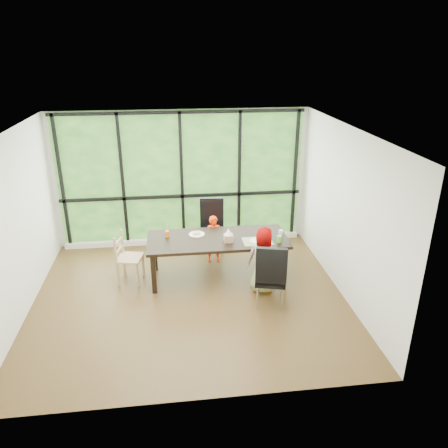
{
  "coord_description": "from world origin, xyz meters",
  "views": [
    {
      "loc": [
        -0.21,
        -6.17,
        3.84
      ],
      "look_at": [
        0.63,
        0.51,
        1.05
      ],
      "focal_mm": 35.04,
      "sensor_mm": 36.0,
      "label": 1
    }
  ],
  "objects_px": {
    "chair_interior_leather": "(271,274)",
    "chair_end_beech": "(130,258)",
    "child_toddler": "(214,239)",
    "green_cup": "(279,239)",
    "child_older": "(264,260)",
    "plate_far": "(197,234)",
    "white_mug": "(281,232)",
    "orange_cup": "(167,234)",
    "tissue_box": "(228,238)",
    "chair_window_leather": "(212,228)",
    "plate_near": "(257,241)",
    "dining_table": "(218,258)"
  },
  "relations": [
    {
      "from": "chair_interior_leather",
      "to": "chair_end_beech",
      "type": "bearing_deg",
      "value": -10.1
    },
    {
      "from": "child_toddler",
      "to": "green_cup",
      "type": "distance_m",
      "value": 1.39
    },
    {
      "from": "child_older",
      "to": "plate_far",
      "type": "relative_size",
      "value": 4.1
    },
    {
      "from": "child_older",
      "to": "white_mug",
      "type": "height_order",
      "value": "child_older"
    },
    {
      "from": "orange_cup",
      "to": "tissue_box",
      "type": "height_order",
      "value": "tissue_box"
    },
    {
      "from": "plate_far",
      "to": "orange_cup",
      "type": "bearing_deg",
      "value": -177.45
    },
    {
      "from": "chair_window_leather",
      "to": "chair_end_beech",
      "type": "relative_size",
      "value": 1.2
    },
    {
      "from": "child_toddler",
      "to": "chair_interior_leather",
      "type": "bearing_deg",
      "value": -63.67
    },
    {
      "from": "plate_near",
      "to": "orange_cup",
      "type": "bearing_deg",
      "value": 166.27
    },
    {
      "from": "chair_interior_leather",
      "to": "orange_cup",
      "type": "bearing_deg",
      "value": -21.91
    },
    {
      "from": "child_older",
      "to": "plate_far",
      "type": "xyz_separation_m",
      "value": [
        -1.05,
        0.75,
        0.19
      ]
    },
    {
      "from": "chair_interior_leather",
      "to": "green_cup",
      "type": "relative_size",
      "value": 8.89
    },
    {
      "from": "green_cup",
      "to": "white_mug",
      "type": "distance_m",
      "value": 0.35
    },
    {
      "from": "chair_interior_leather",
      "to": "chair_window_leather",
      "type": "bearing_deg",
      "value": -55.43
    },
    {
      "from": "chair_window_leather",
      "to": "plate_far",
      "type": "distance_m",
      "value": 0.88
    },
    {
      "from": "white_mug",
      "to": "orange_cup",
      "type": "bearing_deg",
      "value": 176.06
    },
    {
      "from": "dining_table",
      "to": "tissue_box",
      "type": "xyz_separation_m",
      "value": [
        0.17,
        -0.16,
        0.44
      ]
    },
    {
      "from": "plate_far",
      "to": "chair_window_leather",
      "type": "bearing_deg",
      "value": 66.17
    },
    {
      "from": "child_toddler",
      "to": "child_older",
      "type": "relative_size",
      "value": 0.81
    },
    {
      "from": "dining_table",
      "to": "child_older",
      "type": "bearing_deg",
      "value": -38.24
    },
    {
      "from": "chair_interior_leather",
      "to": "child_toddler",
      "type": "distance_m",
      "value": 1.74
    },
    {
      "from": "green_cup",
      "to": "tissue_box",
      "type": "distance_m",
      "value": 0.85
    },
    {
      "from": "green_cup",
      "to": "tissue_box",
      "type": "relative_size",
      "value": 0.82
    },
    {
      "from": "child_older",
      "to": "child_toddler",
      "type": "bearing_deg",
      "value": -45.61
    },
    {
      "from": "white_mug",
      "to": "chair_window_leather",
      "type": "bearing_deg",
      "value": 140.01
    },
    {
      "from": "plate_near",
      "to": "dining_table",
      "type": "bearing_deg",
      "value": 162.96
    },
    {
      "from": "chair_end_beech",
      "to": "plate_near",
      "type": "bearing_deg",
      "value": -83.28
    },
    {
      "from": "orange_cup",
      "to": "chair_end_beech",
      "type": "bearing_deg",
      "value": -167.9
    },
    {
      "from": "tissue_box",
      "to": "plate_near",
      "type": "bearing_deg",
      "value": -4.91
    },
    {
      "from": "chair_window_leather",
      "to": "tissue_box",
      "type": "distance_m",
      "value": 1.17
    },
    {
      "from": "dining_table",
      "to": "tissue_box",
      "type": "relative_size",
      "value": 16.09
    },
    {
      "from": "chair_window_leather",
      "to": "chair_interior_leather",
      "type": "relative_size",
      "value": 1.0
    },
    {
      "from": "child_toddler",
      "to": "tissue_box",
      "type": "bearing_deg",
      "value": -75.56
    },
    {
      "from": "green_cup",
      "to": "white_mug",
      "type": "height_order",
      "value": "green_cup"
    },
    {
      "from": "chair_window_leather",
      "to": "dining_table",
      "type": "bearing_deg",
      "value": -84.64
    },
    {
      "from": "plate_near",
      "to": "orange_cup",
      "type": "xyz_separation_m",
      "value": [
        -1.5,
        0.37,
        0.05
      ]
    },
    {
      "from": "orange_cup",
      "to": "chair_window_leather",
      "type": "bearing_deg",
      "value": 43.18
    },
    {
      "from": "chair_window_leather",
      "to": "chair_interior_leather",
      "type": "distance_m",
      "value": 2.08
    },
    {
      "from": "green_cup",
      "to": "plate_near",
      "type": "bearing_deg",
      "value": 165.0
    },
    {
      "from": "green_cup",
      "to": "tissue_box",
      "type": "xyz_separation_m",
      "value": [
        -0.84,
        0.14,
        0.0
      ]
    },
    {
      "from": "chair_end_beech",
      "to": "child_older",
      "type": "height_order",
      "value": "child_older"
    },
    {
      "from": "dining_table",
      "to": "plate_far",
      "type": "height_order",
      "value": "plate_far"
    },
    {
      "from": "child_older",
      "to": "dining_table",
      "type": "bearing_deg",
      "value": -25.35
    },
    {
      "from": "chair_end_beech",
      "to": "white_mug",
      "type": "height_order",
      "value": "chair_end_beech"
    },
    {
      "from": "chair_window_leather",
      "to": "orange_cup",
      "type": "height_order",
      "value": "chair_window_leather"
    },
    {
      "from": "child_toddler",
      "to": "white_mug",
      "type": "xyz_separation_m",
      "value": [
        1.12,
        -0.56,
        0.33
      ]
    },
    {
      "from": "green_cup",
      "to": "white_mug",
      "type": "relative_size",
      "value": 1.6
    },
    {
      "from": "child_toddler",
      "to": "dining_table",
      "type": "bearing_deg",
      "value": -88.05
    },
    {
      "from": "dining_table",
      "to": "white_mug",
      "type": "xyz_separation_m",
      "value": [
        1.12,
        0.03,
        0.41
      ]
    },
    {
      "from": "green_cup",
      "to": "tissue_box",
      "type": "height_order",
      "value": "tissue_box"
    }
  ]
}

